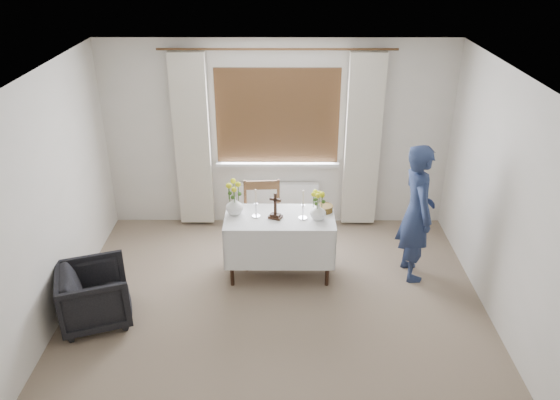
# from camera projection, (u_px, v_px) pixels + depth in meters

# --- Properties ---
(ground) EXTENTS (5.00, 5.00, 0.00)m
(ground) POSITION_uv_depth(u_px,v_px,m) (276.00, 341.00, 5.42)
(ground) COLOR #836E5A
(ground) RESTS_ON ground
(altar_table) EXTENTS (1.24, 0.64, 0.76)m
(altar_table) POSITION_uv_depth(u_px,v_px,m) (280.00, 246.00, 6.31)
(altar_table) COLOR white
(altar_table) RESTS_ON ground
(wooden_chair) EXTENTS (0.49, 0.49, 1.01)m
(wooden_chair) POSITION_uv_depth(u_px,v_px,m) (263.00, 225.00, 6.50)
(wooden_chair) COLOR brown
(wooden_chair) RESTS_ON ground
(armchair) EXTENTS (0.87, 0.86, 0.63)m
(armchair) POSITION_uv_depth(u_px,v_px,m) (95.00, 295.00, 5.57)
(armchair) COLOR black
(armchair) RESTS_ON ground
(person) EXTENTS (0.45, 0.63, 1.62)m
(person) POSITION_uv_depth(u_px,v_px,m) (417.00, 213.00, 6.12)
(person) COLOR navy
(person) RESTS_ON ground
(radiator) EXTENTS (1.10, 0.10, 0.60)m
(radiator) POSITION_uv_depth(u_px,v_px,m) (278.00, 204.00, 7.45)
(radiator) COLOR white
(radiator) RESTS_ON ground
(wooden_cross) EXTENTS (0.17, 0.15, 0.31)m
(wooden_cross) POSITION_uv_depth(u_px,v_px,m) (275.00, 206.00, 6.05)
(wooden_cross) COLOR black
(wooden_cross) RESTS_ON altar_table
(candlestick_left) EXTENTS (0.12, 0.12, 0.34)m
(candlestick_left) POSITION_uv_depth(u_px,v_px,m) (256.00, 203.00, 6.07)
(candlestick_left) COLOR silver
(candlestick_left) RESTS_ON altar_table
(candlestick_right) EXTENTS (0.10, 0.10, 0.35)m
(candlestick_right) POSITION_uv_depth(u_px,v_px,m) (303.00, 205.00, 6.03)
(candlestick_right) COLOR silver
(candlestick_right) RESTS_ON altar_table
(flower_vase_left) EXTENTS (0.26, 0.26, 0.21)m
(flower_vase_left) POSITION_uv_depth(u_px,v_px,m) (235.00, 206.00, 6.16)
(flower_vase_left) COLOR white
(flower_vase_left) RESTS_ON altar_table
(flower_vase_right) EXTENTS (0.18, 0.18, 0.19)m
(flower_vase_right) POSITION_uv_depth(u_px,v_px,m) (318.00, 211.00, 6.05)
(flower_vase_right) COLOR white
(flower_vase_right) RESTS_ON altar_table
(wicker_basket) EXTENTS (0.24, 0.24, 0.07)m
(wicker_basket) POSITION_uv_depth(u_px,v_px,m) (324.00, 208.00, 6.25)
(wicker_basket) COLOR brown
(wicker_basket) RESTS_ON altar_table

